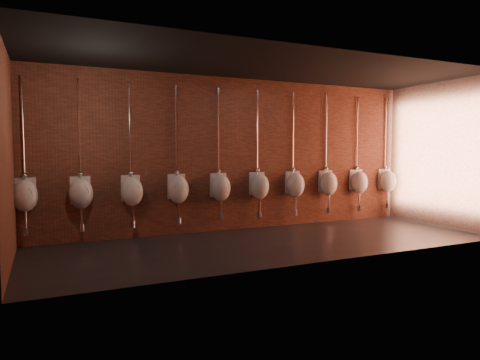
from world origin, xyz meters
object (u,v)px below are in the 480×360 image
at_px(urinal_1, 81,193).
at_px(urinal_5, 259,186).
at_px(urinal_0, 25,195).
at_px(urinal_9, 388,181).
at_px(urinal_8, 359,182).
at_px(urinal_2, 132,191).
at_px(urinal_6, 295,184).
at_px(urinal_4, 221,187).
at_px(urinal_3, 178,189).
at_px(urinal_7, 328,183).

distance_m(urinal_1, urinal_5, 3.60).
xyz_separation_m(urinal_0, urinal_9, (8.10, 0.00, 0.00)).
bearing_deg(urinal_8, urinal_0, 180.00).
xyz_separation_m(urinal_1, urinal_8, (6.30, 0.00, 0.00)).
distance_m(urinal_2, urinal_6, 3.60).
height_order(urinal_1, urinal_5, same).
relative_size(urinal_4, urinal_8, 1.00).
relative_size(urinal_0, urinal_2, 1.00).
bearing_deg(urinal_0, urinal_9, 0.00).
bearing_deg(urinal_6, urinal_2, 180.00).
distance_m(urinal_6, urinal_8, 1.80).
bearing_deg(urinal_3, urinal_9, 0.00).
xyz_separation_m(urinal_0, urinal_4, (3.60, 0.00, 0.00)).
bearing_deg(urinal_8, urinal_4, 180.00).
height_order(urinal_3, urinal_8, same).
relative_size(urinal_4, urinal_5, 1.00).
bearing_deg(urinal_4, urinal_5, 0.00).
bearing_deg(urinal_2, urinal_8, 0.00).
bearing_deg(urinal_2, urinal_0, 180.00).
bearing_deg(urinal_7, urinal_4, 180.00).
xyz_separation_m(urinal_2, urinal_7, (4.50, 0.00, 0.00)).
xyz_separation_m(urinal_2, urinal_9, (6.30, 0.00, 0.00)).
xyz_separation_m(urinal_4, urinal_8, (3.60, 0.00, 0.00)).
bearing_deg(urinal_2, urinal_6, 0.00).
height_order(urinal_2, urinal_7, same).
relative_size(urinal_0, urinal_7, 1.00).
relative_size(urinal_3, urinal_6, 1.00).
xyz_separation_m(urinal_8, urinal_9, (0.90, 0.00, 0.00)).
xyz_separation_m(urinal_2, urinal_5, (2.70, 0.00, 0.00)).
xyz_separation_m(urinal_6, urinal_9, (2.70, 0.00, 0.00)).
relative_size(urinal_4, urinal_6, 1.00).
distance_m(urinal_3, urinal_5, 1.80).
height_order(urinal_6, urinal_8, same).
distance_m(urinal_2, urinal_4, 1.80).
distance_m(urinal_5, urinal_6, 0.90).
xyz_separation_m(urinal_1, urinal_5, (3.60, 0.00, 0.00)).
xyz_separation_m(urinal_3, urinal_9, (5.40, 0.00, 0.00)).
bearing_deg(urinal_1, urinal_4, 0.00).
relative_size(urinal_5, urinal_9, 1.00).
bearing_deg(urinal_6, urinal_3, 180.00).
height_order(urinal_5, urinal_8, same).
distance_m(urinal_7, urinal_9, 1.80).
bearing_deg(urinal_1, urinal_2, 0.00).
distance_m(urinal_0, urinal_3, 2.70).
relative_size(urinal_6, urinal_9, 1.00).
bearing_deg(urinal_8, urinal_9, 0.00).
bearing_deg(urinal_6, urinal_7, 0.00).
relative_size(urinal_1, urinal_2, 1.00).
relative_size(urinal_3, urinal_8, 1.00).
distance_m(urinal_1, urinal_4, 2.70).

